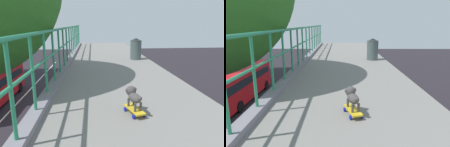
{
  "view_description": "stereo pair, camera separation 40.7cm",
  "coord_description": "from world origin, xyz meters",
  "views": [
    {
      "loc": [
        0.59,
        0.3,
        7.2
      ],
      "look_at": [
        0.95,
        4.25,
        6.24
      ],
      "focal_mm": 33.48,
      "sensor_mm": 36.0,
      "label": 1
    },
    {
      "loc": [
        0.99,
        0.28,
        7.2
      ],
      "look_at": [
        0.95,
        4.25,
        6.24
      ],
      "focal_mm": 33.48,
      "sensor_mm": 36.0,
      "label": 2
    }
  ],
  "objects": [
    {
      "name": "toy_skateboard",
      "position": [
        1.18,
        3.13,
        5.95
      ],
      "size": [
        0.28,
        0.46,
        0.09
      ],
      "color": "gold",
      "rests_on": "overpass_deck"
    },
    {
      "name": "small_dog",
      "position": [
        1.17,
        3.19,
        6.15
      ],
      "size": [
        0.23,
        0.41,
        0.31
      ],
      "color": "#474241",
      "rests_on": "toy_skateboard"
    },
    {
      "name": "litter_bin",
      "position": [
        2.17,
        7.87,
        6.28
      ],
      "size": [
        0.41,
        0.41,
        0.78
      ],
      "color": "#485656",
      "rests_on": "overpass_deck"
    }
  ]
}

